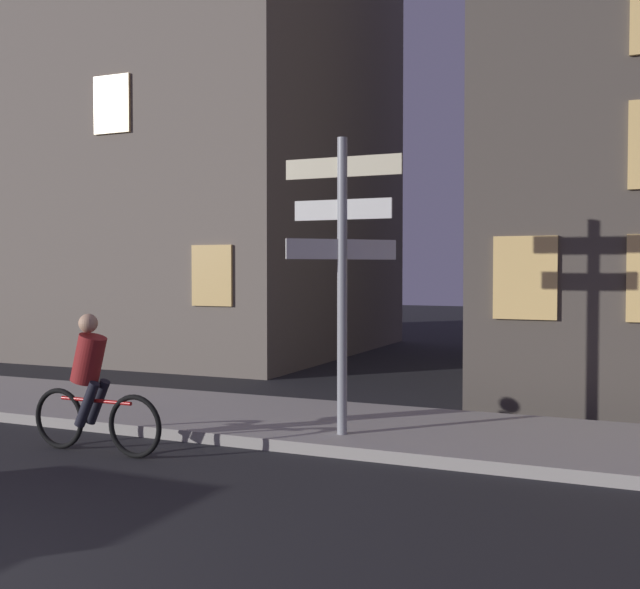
% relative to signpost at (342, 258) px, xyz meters
% --- Properties ---
extents(sidewalk_kerb, '(40.00, 2.69, 0.14)m').
position_rel_signpost_xyz_m(sidewalk_kerb, '(-1.28, 0.74, -2.19)').
color(sidewalk_kerb, '#9E9991').
rests_on(sidewalk_kerb, ground_plane).
extents(signpost, '(1.48, 1.03, 3.55)m').
position_rel_signpost_xyz_m(signpost, '(0.00, 0.00, 0.00)').
color(signpost, gray).
rests_on(signpost, sidewalk_kerb).
extents(cyclist, '(1.82, 0.33, 1.61)m').
position_rel_signpost_xyz_m(cyclist, '(-2.51, -1.48, -1.51)').
color(cyclist, black).
rests_on(cyclist, ground_plane).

